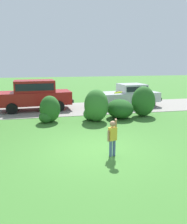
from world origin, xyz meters
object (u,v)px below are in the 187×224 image
(parked_sedan, at_px, (129,94))
(frisbee, at_px, (118,92))
(child_thrower, at_px, (113,135))
(parked_suv, at_px, (35,94))

(parked_sedan, distance_m, frisbee, 8.74)
(child_thrower, bearing_deg, parked_suv, 106.90)
(child_thrower, height_order, frisbee, frisbee)
(parked_sedan, height_order, frisbee, frisbee)
(parked_suv, distance_m, child_thrower, 8.85)
(parked_sedan, xyz_separation_m, frisbee, (-3.44, -7.93, 1.23))
(child_thrower, relative_size, frisbee, 4.49)
(parked_suv, bearing_deg, parked_sedan, -1.00)
(parked_sedan, height_order, child_thrower, parked_sedan)
(parked_sedan, relative_size, child_thrower, 3.53)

